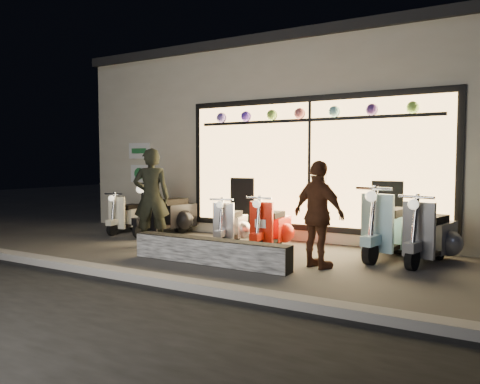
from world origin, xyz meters
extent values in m
plane|color=#383533|center=(0.00, 0.00, 0.00)|extent=(40.00, 40.00, 0.00)
cube|color=slate|center=(0.00, -2.00, 0.06)|extent=(40.00, 0.25, 0.12)
cube|color=beige|center=(0.00, 5.00, 2.00)|extent=(10.00, 6.00, 4.00)
cube|color=black|center=(0.00, 5.00, 4.10)|extent=(10.20, 6.20, 0.20)
cube|color=black|center=(0.80, 1.98, 1.55)|extent=(5.45, 0.06, 2.65)
cube|color=#FFBF6B|center=(0.80, 1.94, 1.55)|extent=(5.20, 0.04, 2.40)
cube|color=black|center=(0.80, 1.90, 2.40)|extent=(4.90, 0.06, 0.06)
cube|color=white|center=(-3.60, 1.96, 1.85)|extent=(0.65, 0.04, 0.38)
cube|color=white|center=(-3.60, 1.96, 1.30)|extent=(0.55, 0.04, 0.42)
cube|color=black|center=(0.17, -0.65, 0.20)|extent=(2.72, 0.28, 0.40)
cylinder|color=black|center=(-0.32, 0.43, 0.15)|extent=(0.14, 0.31, 0.29)
cylinder|color=black|center=(-0.49, 1.28, 0.15)|extent=(0.16, 0.31, 0.29)
cube|color=#B1B2B6|center=(-0.36, 0.61, 0.49)|extent=(0.40, 0.14, 0.71)
cube|color=#B1B2B6|center=(-0.48, 1.20, 0.33)|extent=(0.48, 0.67, 0.40)
cube|color=black|center=(-0.46, 1.11, 0.57)|extent=(0.33, 0.52, 0.10)
sphere|color=#FFF2CC|center=(-0.32, 0.42, 0.82)|extent=(0.15, 0.15, 0.13)
cylinder|color=black|center=(0.47, 0.35, 0.16)|extent=(0.11, 0.32, 0.32)
cylinder|color=black|center=(0.42, 1.28, 0.16)|extent=(0.13, 0.32, 0.32)
cube|color=red|center=(0.46, 0.55, 0.52)|extent=(0.43, 0.09, 0.76)
cube|color=red|center=(0.43, 1.18, 0.35)|extent=(0.42, 0.67, 0.43)
cube|color=black|center=(0.43, 1.09, 0.61)|extent=(0.29, 0.53, 0.11)
sphere|color=#FFF2CC|center=(0.47, 0.34, 0.88)|extent=(0.15, 0.15, 0.14)
cylinder|color=black|center=(-2.34, 0.57, 0.18)|extent=(0.18, 0.38, 0.37)
cylinder|color=black|center=(-2.12, 1.63, 0.18)|extent=(0.20, 0.39, 0.37)
cube|color=black|center=(-2.29, 0.80, 0.61)|extent=(0.50, 0.18, 0.89)
cube|color=black|center=(-2.14, 1.53, 0.41)|extent=(0.60, 0.84, 0.50)
cube|color=black|center=(-2.16, 1.42, 0.72)|extent=(0.42, 0.66, 0.13)
sphere|color=#FFF2CC|center=(-2.34, 0.56, 1.03)|extent=(0.19, 0.19, 0.16)
cylinder|color=black|center=(-3.18, 0.60, 0.14)|extent=(0.13, 0.30, 0.29)
cylinder|color=black|center=(-3.32, 1.44, 0.14)|extent=(0.15, 0.30, 0.29)
cube|color=#F7F0CA|center=(-3.21, 0.77, 0.48)|extent=(0.40, 0.12, 0.70)
cube|color=#F7F0CA|center=(-3.31, 1.35, 0.32)|extent=(0.45, 0.65, 0.39)
cube|color=black|center=(-3.29, 1.27, 0.56)|extent=(0.31, 0.51, 0.10)
sphere|color=#FFF2CC|center=(-3.18, 0.59, 0.81)|extent=(0.15, 0.15, 0.13)
cylinder|color=black|center=(2.36, 0.53, 0.19)|extent=(0.18, 0.40, 0.38)
cylinder|color=black|center=(2.58, 1.63, 0.19)|extent=(0.21, 0.40, 0.38)
cube|color=#97CAD6|center=(2.41, 0.76, 0.63)|extent=(0.52, 0.18, 0.92)
cube|color=#97CAD6|center=(2.56, 1.52, 0.43)|extent=(0.61, 0.86, 0.52)
cube|color=black|center=(2.53, 1.41, 0.74)|extent=(0.43, 0.68, 0.14)
sphere|color=#FFF2CC|center=(2.36, 0.51, 1.07)|extent=(0.20, 0.20, 0.17)
cylinder|color=black|center=(3.00, 0.46, 0.18)|extent=(0.18, 0.36, 0.35)
cylinder|color=black|center=(3.22, 1.46, 0.18)|extent=(0.20, 0.37, 0.35)
cube|color=#54565B|center=(3.04, 0.67, 0.58)|extent=(0.48, 0.17, 0.85)
cube|color=#54565B|center=(3.20, 1.36, 0.39)|extent=(0.58, 0.80, 0.47)
cube|color=black|center=(3.18, 1.26, 0.68)|extent=(0.41, 0.63, 0.12)
sphere|color=#FFF2CC|center=(2.99, 0.45, 0.98)|extent=(0.18, 0.18, 0.15)
imported|color=black|center=(-1.67, 0.13, 0.92)|extent=(0.81, 0.75, 1.85)
imported|color=#562E1B|center=(1.73, -0.06, 0.81)|extent=(1.03, 0.73, 1.62)
camera|label=1|loc=(4.19, -6.67, 1.61)|focal=35.00mm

